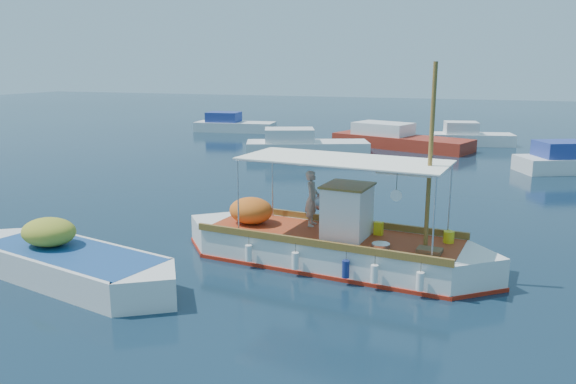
% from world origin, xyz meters
% --- Properties ---
extents(ground, '(160.00, 160.00, 0.00)m').
position_xyz_m(ground, '(0.00, 0.00, 0.00)').
color(ground, black).
rests_on(ground, ground).
extents(fishing_caique, '(9.30, 3.31, 5.70)m').
position_xyz_m(fishing_caique, '(0.40, -0.24, 0.50)').
color(fishing_caique, white).
rests_on(fishing_caique, ground).
extents(dinghy, '(6.99, 3.10, 1.75)m').
position_xyz_m(dinghy, '(-5.51, -3.69, 0.37)').
color(dinghy, white).
rests_on(dinghy, ground).
extents(bg_boat_nw, '(7.82, 4.93, 1.80)m').
position_xyz_m(bg_boat_nw, '(-6.30, 18.09, 0.49)').
color(bg_boat_nw, silver).
rests_on(bg_boat_nw, ground).
extents(bg_boat_n, '(9.63, 5.70, 1.80)m').
position_xyz_m(bg_boat_n, '(-1.28, 22.91, 0.49)').
color(bg_boat_n, maroon).
rests_on(bg_boat_n, ground).
extents(bg_boat_ne, '(6.38, 4.54, 1.80)m').
position_xyz_m(bg_boat_ne, '(8.69, 17.23, 0.49)').
color(bg_boat_ne, silver).
rests_on(bg_boat_ne, ground).
extents(bg_boat_far_w, '(6.73, 3.11, 1.80)m').
position_xyz_m(bg_boat_far_w, '(-15.54, 27.53, 0.49)').
color(bg_boat_far_w, silver).
rests_on(bg_boat_far_w, ground).
extents(bg_boat_far_n, '(5.67, 3.09, 1.80)m').
position_xyz_m(bg_boat_far_n, '(3.26, 25.77, 0.49)').
color(bg_boat_far_n, silver).
rests_on(bg_boat_far_n, ground).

